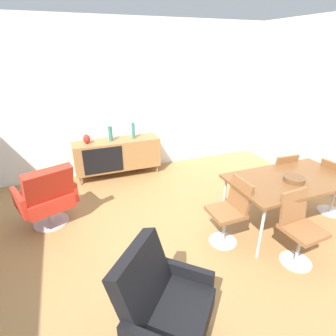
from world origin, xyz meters
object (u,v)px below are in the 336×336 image
Objects in this scene: sideboard at (117,154)px; vase_cobalt at (110,134)px; vase_ceramic_small at (87,139)px; wooden_bowl_on_table at (294,179)px; dining_chair_near_window at (230,210)px; dining_chair_far_end at (335,185)px; vase_sculptural_dark at (133,130)px; lounge_chair_red at (47,196)px; dining_chair_front_left at (299,226)px; dining_table at (290,181)px; armchair_black_shell at (163,306)px; dining_chair_back_right at (277,175)px.

vase_cobalt is at bearing 178.86° from sideboard.
vase_ceramic_small is at bearing 180.00° from vase_cobalt.
dining_chair_near_window is (-0.87, 0.08, -0.30)m from wooden_bowl_on_table.
dining_chair_far_end reaches higher than wooden_bowl_on_table.
vase_sculptural_dark is (0.34, 0.00, 0.44)m from sideboard.
lounge_chair_red is (-2.99, 1.26, -0.30)m from wooden_bowl_on_table.
dining_chair_front_left is 0.77m from dining_chair_near_window.
dining_chair_near_window reaches higher than wooden_bowl_on_table.
sideboard is at bearing 126.33° from dining_table.
vase_ceramic_small is at bearing 93.42° from armchair_black_shell.
dining_chair_back_right is 0.90× the size of lounge_chair_red.
armchair_black_shell reaches higher than wooden_bowl_on_table.
lounge_chair_red is (-0.68, -1.27, -0.34)m from vase_ceramic_small.
lounge_chair_red is (-3.01, 1.18, -0.23)m from dining_table.
vase_ceramic_small is 3.43m from armchair_black_shell.
vase_cobalt is 0.43m from vase_sculptural_dark.
wooden_bowl_on_table is at bearing 22.58° from armchair_black_shell.
dining_chair_back_right is at bearing -41.37° from sideboard.
dining_chair_far_end is (2.69, -2.46, 0.03)m from sideboard.
dining_chair_front_left is at bearing -46.31° from dining_chair_near_window.
lounge_chair_red is (-1.11, -1.27, -0.39)m from vase_cobalt.
armchair_black_shell reaches higher than sideboard.
dining_chair_near_window is at bearing 174.91° from wooden_bowl_on_table.
lounge_chair_red is at bearing -140.46° from vase_sculptural_dark.
vase_cobalt reaches higher than dining_chair_front_left.
wooden_bowl_on_table is at bearing -120.05° from dining_chair_back_right.
dining_chair_back_right is (2.15, -1.89, 0.03)m from sideboard.
vase_ceramic_small reaches higher than dining_chair_near_window.
vase_cobalt reaches higher than dining_chair_back_right.
dining_chair_back_right is 1.00× the size of dining_chair_far_end.
vase_sculptural_dark is 0.33× the size of lounge_chair_red.
dining_chair_front_left is at bearing -33.29° from lounge_chair_red.
wooden_bowl_on_table is 0.30× the size of dining_chair_near_window.
dining_table is 1.87× the size of dining_chair_back_right.
dining_chair_back_right reaches higher than sideboard.
vase_sculptural_dark is at bearing 133.75° from dining_chair_back_right.
wooden_bowl_on_table is at bearing -175.48° from dining_chair_far_end.
vase_cobalt is 3.11m from dining_table.
vase_sculptural_dark is 0.33× the size of armchair_black_shell.
vase_ceramic_small is 3.30m from dining_chair_back_right.
sideboard is at bearing 110.47° from dining_chair_near_window.
vase_cobalt is 3.44m from armchair_black_shell.
dining_table reaches higher than sideboard.
dining_chair_far_end is at bearing -42.38° from sideboard.
dining_chair_back_right is (0.37, 0.64, -0.30)m from wooden_bowl_on_table.
vase_sculptural_dark reaches higher than dining_table.
sideboard is 2.87m from dining_chair_back_right.
wooden_bowl_on_table is at bearing -47.66° from vase_ceramic_small.
dining_table is at bearing -0.04° from dining_chair_near_window.
dining_chair_near_window is 1.00× the size of dining_chair_far_end.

